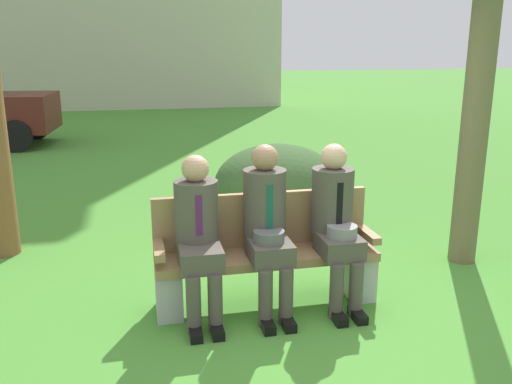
{
  "coord_description": "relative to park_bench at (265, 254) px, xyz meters",
  "views": [
    {
      "loc": [
        -1.15,
        -3.92,
        2.08
      ],
      "look_at": [
        -0.17,
        0.53,
        0.85
      ],
      "focal_mm": 38.7,
      "sensor_mm": 36.0,
      "label": 1
    }
  ],
  "objects": [
    {
      "name": "ground_plane",
      "position": [
        0.17,
        -0.19,
        -0.42
      ],
      "size": [
        80.0,
        80.0,
        0.0
      ],
      "primitive_type": "plane",
      "color": "#488D31"
    },
    {
      "name": "park_bench",
      "position": [
        0.0,
        0.0,
        0.0
      ],
      "size": [
        1.79,
        0.44,
        0.9
      ],
      "color": "#99754C",
      "rests_on": "ground"
    },
    {
      "name": "seated_man_left",
      "position": [
        -0.55,
        -0.13,
        0.29
      ],
      "size": [
        0.34,
        0.72,
        1.27
      ],
      "color": "#4C473D",
      "rests_on": "ground"
    },
    {
      "name": "seated_man_middle",
      "position": [
        -0.01,
        -0.13,
        0.32
      ],
      "size": [
        0.34,
        0.72,
        1.33
      ],
      "color": "#4C473D",
      "rests_on": "ground"
    },
    {
      "name": "seated_man_right",
      "position": [
        0.55,
        -0.13,
        0.31
      ],
      "size": [
        0.34,
        0.72,
        1.31
      ],
      "color": "#4C473D",
      "rests_on": "ground"
    },
    {
      "name": "shrub_near_bench",
      "position": [
        0.63,
        2.05,
        0.05
      ],
      "size": [
        1.5,
        1.38,
        0.94
      ],
      "primitive_type": "ellipsoid",
      "color": "#37572C",
      "rests_on": "ground"
    }
  ]
}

